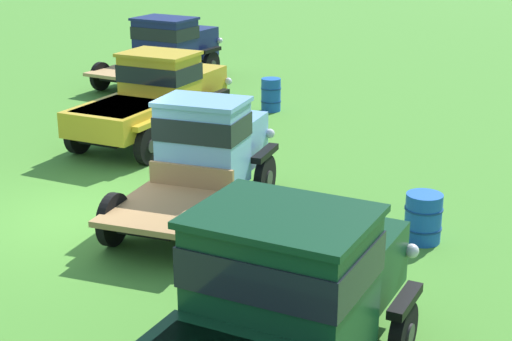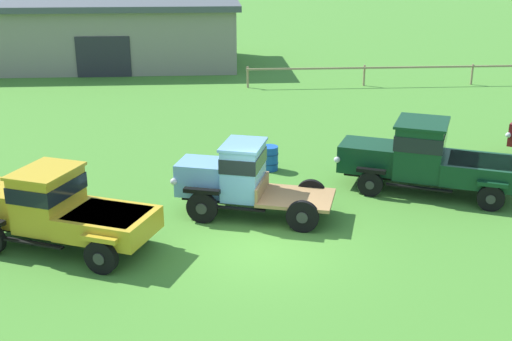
{
  "view_description": "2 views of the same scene",
  "coord_description": "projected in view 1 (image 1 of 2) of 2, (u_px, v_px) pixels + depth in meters",
  "views": [
    {
      "loc": [
        13.23,
        3.85,
        5.43
      ],
      "look_at": [
        0.05,
        3.11,
        1.0
      ],
      "focal_mm": 55.0,
      "sensor_mm": 36.0,
      "label": 1
    },
    {
      "loc": [
        -1.3,
        -15.26,
        7.5
      ],
      "look_at": [
        0.05,
        3.11,
        1.0
      ],
      "focal_mm": 45.0,
      "sensor_mm": 36.0,
      "label": 2
    }
  ],
  "objects": [
    {
      "name": "ground_plane",
      "position": [
        88.0,
        218.0,
        14.45
      ],
      "size": [
        240.0,
        240.0,
        0.0
      ],
      "primitive_type": "plane",
      "color": "#47842D"
    },
    {
      "name": "vintage_truck_foreground_near",
      "position": [
        170.0,
        46.0,
        25.72
      ],
      "size": [
        5.42,
        3.93,
        2.08
      ],
      "color": "black",
      "rests_on": "ground"
    },
    {
      "name": "vintage_truck_second_in_line",
      "position": [
        156.0,
        96.0,
        19.16
      ],
      "size": [
        5.38,
        3.57,
        2.11
      ],
      "color": "black",
      "rests_on": "ground"
    },
    {
      "name": "vintage_truck_midrow_center",
      "position": [
        207.0,
        152.0,
        14.51
      ],
      "size": [
        4.85,
        2.93,
        2.18
      ],
      "color": "black",
      "rests_on": "ground"
    },
    {
      "name": "vintage_truck_far_side",
      "position": [
        273.0,
        315.0,
        8.68
      ],
      "size": [
        5.89,
        3.97,
        2.29
      ],
      "color": "black",
      "rests_on": "ground"
    },
    {
      "name": "oil_drum_beside_row",
      "position": [
        271.0,
        95.0,
        21.97
      ],
      "size": [
        0.58,
        0.58,
        0.92
      ],
      "color": "#1951B2",
      "rests_on": "ground"
    },
    {
      "name": "oil_drum_near_fence",
      "position": [
        423.0,
        218.0,
        13.32
      ],
      "size": [
        0.65,
        0.65,
        0.86
      ],
      "color": "#1951B2",
      "rests_on": "ground"
    }
  ]
}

